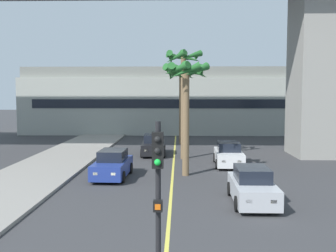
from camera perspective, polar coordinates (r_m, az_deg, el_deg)
The scene contains 10 objects.
lane_stripe_center at distance 24.02m, azimuth 0.67°, elevation -6.74°, with size 0.14×56.00×0.01m, color #DBCC4C.
pier_building_backdrop at distance 48.19m, azimuth 1.15°, elevation 3.56°, with size 35.49×8.04×7.65m.
car_queue_front at distance 22.99m, azimuth -7.88°, elevation -5.49°, with size 1.96×4.16×1.56m.
car_queue_second at distance 26.74m, azimuth 8.59°, elevation -4.05°, with size 1.93×4.15×1.56m.
car_queue_third at distance 31.01m, azimuth -2.08°, elevation -2.78°, with size 1.94×4.15×1.56m.
car_queue_fourth at distance 18.03m, azimuth 11.87°, elevation -8.42°, with size 1.87×4.12×1.56m.
traffic_light_median_near at distance 8.68m, azimuth -1.43°, elevation -9.18°, with size 0.24×0.37×4.20m.
palm_tree_near_median at distance 28.93m, azimuth 2.18°, elevation 7.81°, with size 2.81×2.89×7.86m.
palm_tree_mid_median at distance 37.42m, azimuth 1.90°, elevation 6.00°, with size 2.66×2.67×7.00m.
palm_tree_far_median at distance 22.99m, azimuth 2.57°, elevation 5.97°, with size 2.79×2.79×6.60m.
Camera 1 is at (0.38, 0.47, 4.81)m, focal length 42.99 mm.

